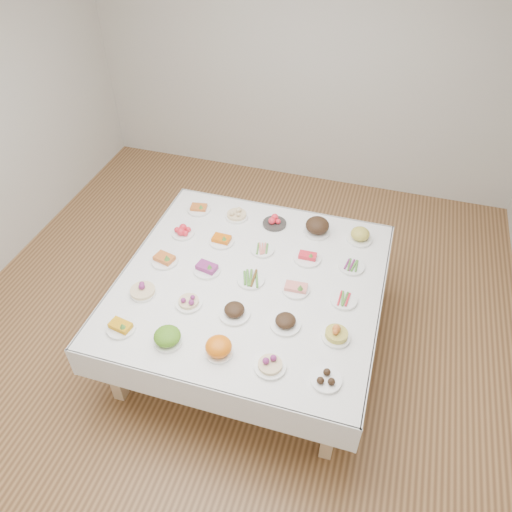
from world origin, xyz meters
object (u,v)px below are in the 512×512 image
(display_table, at_px, (251,287))
(dish_0, at_px, (121,326))
(dish_24, at_px, (360,235))
(dish_12, at_px, (251,279))

(display_table, bearing_deg, dish_0, -134.79)
(dish_0, relative_size, dish_24, 0.87)
(display_table, relative_size, dish_12, 9.60)
(display_table, height_order, dish_12, dish_12)
(dish_0, xyz_separation_m, dish_24, (1.48, 1.48, 0.02))
(dish_12, bearing_deg, display_table, 133.50)
(dish_12, bearing_deg, dish_24, 45.14)
(display_table, relative_size, dish_0, 10.04)
(dish_12, bearing_deg, dish_0, -135.14)
(dish_12, relative_size, dish_24, 0.91)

